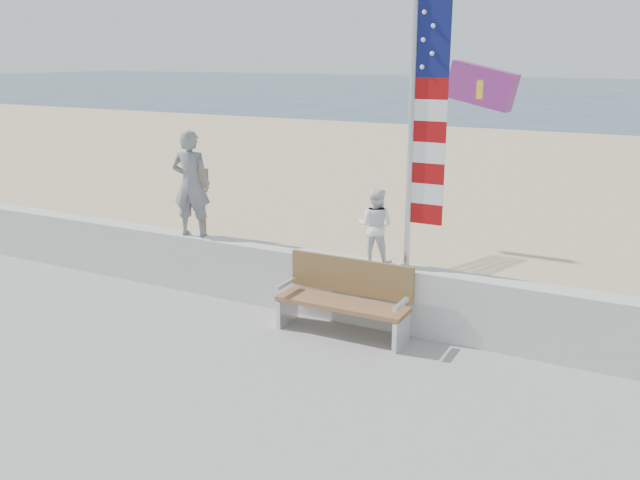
# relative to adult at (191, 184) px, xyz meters

# --- Properties ---
(ground) EXTENTS (220.00, 220.00, 0.00)m
(ground) POSITION_rel_adult_xyz_m (2.15, -2.00, -1.90)
(ground) COLOR #2B4357
(ground) RESTS_ON ground
(sand) EXTENTS (90.00, 40.00, 0.08)m
(sand) POSITION_rel_adult_xyz_m (2.15, 7.00, -1.86)
(sand) COLOR #C6B584
(sand) RESTS_ON ground
(seawall) EXTENTS (30.00, 0.35, 0.90)m
(seawall) POSITION_rel_adult_xyz_m (2.15, 0.00, -1.27)
(seawall) COLOR silver
(seawall) RESTS_ON boardwalk
(adult) EXTENTS (0.68, 0.54, 1.65)m
(adult) POSITION_rel_adult_xyz_m (0.00, 0.00, 0.00)
(adult) COLOR slate
(adult) RESTS_ON seawall
(child) EXTENTS (0.54, 0.44, 1.03)m
(child) POSITION_rel_adult_xyz_m (3.09, 0.00, -0.31)
(child) COLOR white
(child) RESTS_ON seawall
(bench) EXTENTS (1.80, 0.57, 1.00)m
(bench) POSITION_rel_adult_xyz_m (2.87, -0.45, -1.21)
(bench) COLOR #926340
(bench) RESTS_ON boardwalk
(flag) EXTENTS (0.50, 0.08, 3.50)m
(flag) POSITION_rel_adult_xyz_m (3.68, -0.00, 1.09)
(flag) COLOR silver
(flag) RESTS_ON seawall
(parafoil_kite) EXTENTS (1.07, 0.36, 0.72)m
(parafoil_kite) POSITION_rel_adult_xyz_m (3.97, 1.82, 1.47)
(parafoil_kite) COLOR red
(parafoil_kite) RESTS_ON ground
(sign) EXTENTS (0.32, 0.07, 1.46)m
(sign) POSITION_rel_adult_xyz_m (-2.11, 3.02, -0.96)
(sign) COLOR brown
(sign) RESTS_ON sand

